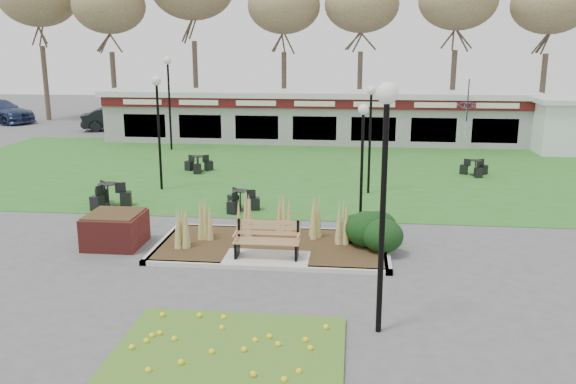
# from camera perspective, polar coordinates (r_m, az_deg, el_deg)

# --- Properties ---
(ground) EXTENTS (100.00, 100.00, 0.00)m
(ground) POSITION_cam_1_polar(r_m,az_deg,el_deg) (15.80, -2.07, -6.73)
(ground) COLOR #515154
(ground) RESTS_ON ground
(lawn) EXTENTS (34.00, 16.00, 0.02)m
(lawn) POSITION_cam_1_polar(r_m,az_deg,el_deg) (27.29, 1.56, 2.09)
(lawn) COLOR #256821
(lawn) RESTS_ON ground
(flower_bed) EXTENTS (4.20, 3.00, 0.16)m
(flower_bed) POSITION_cam_1_polar(r_m,az_deg,el_deg) (11.63, -5.43, -14.29)
(flower_bed) COLOR #3C651D
(flower_bed) RESTS_ON ground
(planting_bed) EXTENTS (6.75, 3.40, 1.27)m
(planting_bed) POSITION_cam_1_polar(r_m,az_deg,el_deg) (16.83, 2.90, -4.12)
(planting_bed) COLOR #372716
(planting_bed) RESTS_ON ground
(park_bench) EXTENTS (1.70, 0.66, 0.93)m
(park_bench) POSITION_cam_1_polar(r_m,az_deg,el_deg) (15.84, -1.96, -4.42)
(park_bench) COLOR #946443
(park_bench) RESTS_ON ground
(brick_planter) EXTENTS (1.50, 1.50, 0.95)m
(brick_planter) POSITION_cam_1_polar(r_m,az_deg,el_deg) (17.70, -15.87, -3.37)
(brick_planter) COLOR maroon
(brick_planter) RESTS_ON ground
(food_pavilion) EXTENTS (24.60, 3.40, 2.90)m
(food_pavilion) POSITION_cam_1_polar(r_m,az_deg,el_deg) (34.91, 2.66, 7.07)
(food_pavilion) COLOR #959597
(food_pavilion) RESTS_ON ground
(service_hut) EXTENTS (4.40, 3.40, 2.83)m
(service_hut) POSITION_cam_1_polar(r_m,az_deg,el_deg) (34.79, 25.34, 5.71)
(service_hut) COLOR silver
(service_hut) RESTS_ON ground
(tree_backdrop) EXTENTS (47.24, 5.24, 10.36)m
(tree_backdrop) POSITION_cam_1_polar(r_m,az_deg,el_deg) (42.79, 3.49, 17.53)
(tree_backdrop) COLOR #47382B
(tree_backdrop) RESTS_ON ground
(lamp_post_near_left) EXTENTS (0.40, 0.40, 4.86)m
(lamp_post_near_left) POSITION_cam_1_polar(r_m,az_deg,el_deg) (11.33, 9.06, 3.50)
(lamp_post_near_left) COLOR black
(lamp_post_near_left) RESTS_ON ground
(lamp_post_near_right) EXTENTS (0.32, 0.32, 3.82)m
(lamp_post_near_right) POSITION_cam_1_polar(r_m,az_deg,el_deg) (18.05, 6.99, 4.91)
(lamp_post_near_right) COLOR black
(lamp_post_near_right) RESTS_ON ground
(lamp_post_mid_left) EXTENTS (0.36, 0.36, 4.35)m
(lamp_post_mid_left) POSITION_cam_1_polar(r_m,az_deg,el_deg) (23.62, -12.10, 7.72)
(lamp_post_mid_left) COLOR black
(lamp_post_mid_left) RESTS_ON ground
(lamp_post_mid_right) EXTENTS (0.33, 0.33, 4.04)m
(lamp_post_mid_right) POSITION_cam_1_polar(r_m,az_deg,el_deg) (22.71, 7.74, 7.10)
(lamp_post_mid_right) COLOR black
(lamp_post_mid_right) RESTS_ON ground
(lamp_post_far_left) EXTENTS (0.40, 0.40, 4.86)m
(lamp_post_far_left) POSITION_cam_1_polar(r_m,az_deg,el_deg) (32.64, -11.12, 10.02)
(lamp_post_far_left) COLOR black
(lamp_post_far_left) RESTS_ON ground
(bistro_set_a) EXTENTS (1.27, 1.20, 0.68)m
(bistro_set_a) POSITION_cam_1_polar(r_m,az_deg,el_deg) (27.15, -8.38, 2.39)
(bistro_set_a) COLOR black
(bistro_set_a) RESTS_ON ground
(bistro_set_b) EXTENTS (1.46, 1.47, 0.81)m
(bistro_set_b) POSITION_cam_1_polar(r_m,az_deg,el_deg) (22.00, -16.45, -0.59)
(bistro_set_b) COLOR black
(bistro_set_b) RESTS_ON ground
(bistro_set_c) EXTENTS (1.21, 1.27, 0.68)m
(bistro_set_c) POSITION_cam_1_polar(r_m,az_deg,el_deg) (20.68, -4.47, -1.08)
(bistro_set_c) COLOR black
(bistro_set_c) RESTS_ON ground
(bistro_set_d) EXTENTS (1.23, 1.12, 0.66)m
(bistro_set_d) POSITION_cam_1_polar(r_m,az_deg,el_deg) (27.30, 17.09, 1.97)
(bistro_set_d) COLOR black
(bistro_set_d) RESTS_ON ground
(patio_umbrella) EXTENTS (2.70, 2.72, 2.64)m
(patio_umbrella) POSITION_cam_1_polar(r_m,az_deg,el_deg) (33.38, 16.37, 6.57)
(patio_umbrella) COLOR black
(patio_umbrella) RESTS_ON ground
(car_black) EXTENTS (4.85, 2.99, 1.51)m
(car_black) POSITION_cam_1_polar(r_m,az_deg,el_deg) (41.36, -15.60, 6.63)
(car_black) COLOR black
(car_black) RESTS_ON ground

